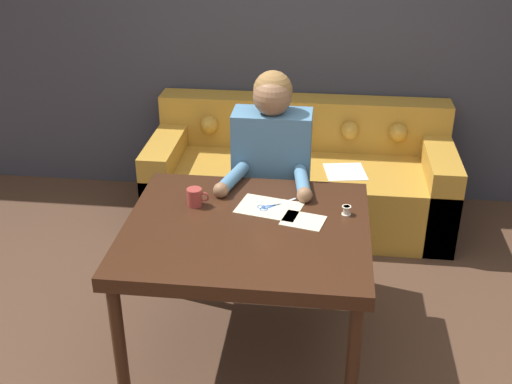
# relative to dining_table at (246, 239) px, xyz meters

# --- Properties ---
(ground_plane) EXTENTS (16.00, 16.00, 0.00)m
(ground_plane) POSITION_rel_dining_table_xyz_m (0.11, -0.01, -0.68)
(ground_plane) COLOR #4C3323
(wall_back) EXTENTS (8.00, 0.06, 2.60)m
(wall_back) POSITION_rel_dining_table_xyz_m (0.11, 1.90, 0.62)
(wall_back) COLOR #383842
(wall_back) RESTS_ON ground_plane
(dining_table) EXTENTS (1.16, 1.01, 0.76)m
(dining_table) POSITION_rel_dining_table_xyz_m (0.00, 0.00, 0.00)
(dining_table) COLOR #381E11
(dining_table) RESTS_ON ground_plane
(couch) EXTENTS (2.05, 0.86, 0.80)m
(couch) POSITION_rel_dining_table_xyz_m (0.19, 1.47, -0.39)
(couch) COLOR #B7842D
(couch) RESTS_ON ground_plane
(person) EXTENTS (0.51, 0.59, 1.30)m
(person) POSITION_rel_dining_table_xyz_m (0.06, 0.67, -0.01)
(person) COLOR #33281E
(person) RESTS_ON ground_plane
(pattern_paper_main) EXTENTS (0.35, 0.27, 0.00)m
(pattern_paper_main) POSITION_rel_dining_table_xyz_m (0.09, 0.18, 0.08)
(pattern_paper_main) COLOR beige
(pattern_paper_main) RESTS_ON dining_table
(pattern_paper_offcut) EXTENTS (0.23, 0.20, 0.00)m
(pattern_paper_offcut) POSITION_rel_dining_table_xyz_m (0.26, 0.07, 0.08)
(pattern_paper_offcut) COLOR beige
(pattern_paper_offcut) RESTS_ON dining_table
(scissors) EXTENTS (0.21, 0.16, 0.01)m
(scissors) POSITION_rel_dining_table_xyz_m (0.10, 0.19, 0.08)
(scissors) COLOR silver
(scissors) RESTS_ON dining_table
(mug) EXTENTS (0.11, 0.08, 0.09)m
(mug) POSITION_rel_dining_table_xyz_m (-0.28, 0.17, 0.12)
(mug) COLOR #9E3833
(mug) RESTS_ON dining_table
(thread_spool) EXTENTS (0.04, 0.04, 0.05)m
(thread_spool) POSITION_rel_dining_table_xyz_m (0.47, 0.16, 0.10)
(thread_spool) COLOR beige
(thread_spool) RESTS_ON dining_table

